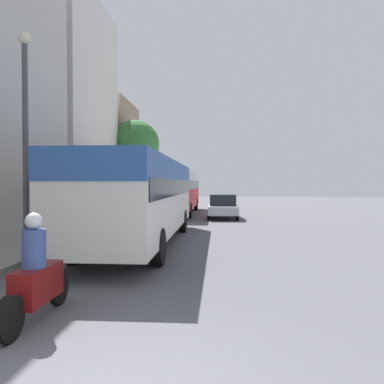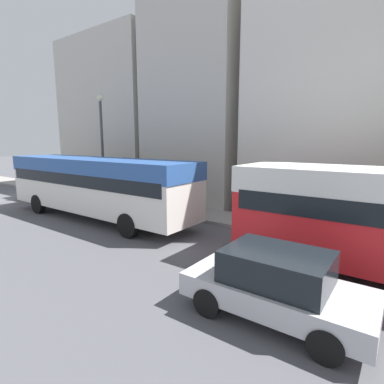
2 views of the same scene
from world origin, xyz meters
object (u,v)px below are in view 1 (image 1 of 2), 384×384
at_px(bus_lead, 142,190).
at_px(pedestrian_near_curb, 126,200).
at_px(car_crossing, 223,206).
at_px(motorcycle_behind_lead, 36,279).
at_px(bus_following, 177,186).

relative_size(bus_lead, pedestrian_near_curb, 6.21).
bearing_deg(car_crossing, pedestrian_near_curb, -12.54).
distance_m(car_crossing, pedestrian_near_curb, 6.66).
relative_size(motorcycle_behind_lead, car_crossing, 0.57).
height_order(bus_lead, pedestrian_near_curb, bus_lead).
bearing_deg(bus_following, motorcycle_behind_lead, -89.66).
relative_size(bus_following, motorcycle_behind_lead, 5.14).
bearing_deg(bus_following, car_crossing, -47.26).
height_order(bus_following, pedestrian_near_curb, bus_following).
height_order(motorcycle_behind_lead, pedestrian_near_curb, pedestrian_near_curb).
height_order(bus_lead, motorcycle_behind_lead, bus_lead).
distance_m(bus_lead, pedestrian_near_curb, 12.19).
bearing_deg(bus_lead, motorcycle_behind_lead, -90.98).
bearing_deg(pedestrian_near_curb, car_crossing, -12.54).
relative_size(bus_lead, motorcycle_behind_lead, 5.03).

